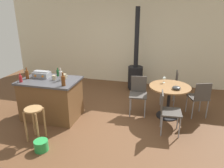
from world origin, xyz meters
The scene contains 21 objects.
ground_plane centered at (0.00, 0.00, 0.00)m, with size 8.80×8.80×0.00m, color brown.
back_wall centered at (0.00, 2.95, 1.35)m, with size 8.00×0.10×2.70m, color beige.
kitchen_island centered at (-1.22, 0.09, 0.46)m, with size 1.27×0.85×0.91m.
wooden_stool centered at (-1.08, -0.79, 0.48)m, with size 0.33×0.33×0.66m.
dining_table centered at (1.35, 0.78, 0.57)m, with size 0.92×0.92×0.75m.
folding_chair_near centered at (2.02, 0.94, 0.51)m, with size 0.51×0.51×0.86m.
folding_chair_far centered at (1.40, 1.53, 0.52)m, with size 0.41×0.41×0.87m.
folding_chair_left centered at (0.65, 0.78, 0.53)m, with size 0.44×0.44×0.88m.
folding_chair_right centered at (1.33, 0.09, 0.51)m, with size 0.43×0.43×0.86m.
wood_stove centered at (0.36, 2.29, 0.58)m, with size 0.44×0.45×2.42m.
toolbox centered at (-1.48, 0.22, 0.98)m, with size 0.36×0.23×0.14m.
bottle_0 centered at (-1.72, -0.20, 0.98)m, with size 0.07×0.07×0.19m.
bottle_1 centered at (-0.95, 0.12, 1.02)m, with size 0.07×0.07×0.28m.
bottle_2 centered at (-0.75, -0.17, 1.02)m, with size 0.08×0.08×0.28m.
bottle_3 centered at (-1.73, 0.04, 1.01)m, with size 0.08×0.08×0.25m.
bottle_4 centered at (-1.16, 0.38, 0.98)m, with size 0.06×0.06×0.19m.
cup_0 centered at (-0.92, 0.25, 0.96)m, with size 0.12×0.08×0.11m.
cup_1 centered at (-1.11, 0.11, 0.96)m, with size 0.11×0.07×0.10m.
wine_glass centered at (1.21, 0.98, 0.85)m, with size 0.07×0.07×0.14m.
serving_bowl centered at (1.48, 0.62, 0.78)m, with size 0.18×0.18×0.07m, color #383838.
plastic_bucket centered at (-0.80, -1.08, 0.10)m, with size 0.25×0.25×0.20m, color green.
Camera 1 is at (1.21, -3.86, 2.44)m, focal length 34.44 mm.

